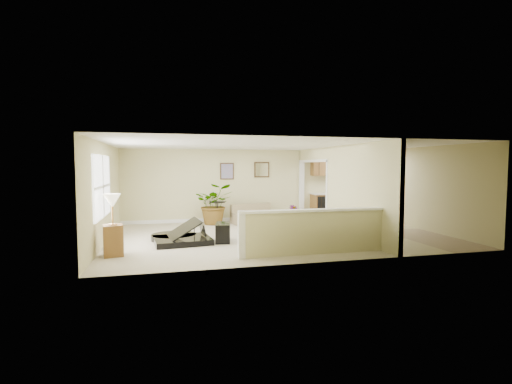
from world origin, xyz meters
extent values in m
plane|color=beige|center=(0.00, 0.00, 0.00)|extent=(9.00, 9.00, 0.00)
cube|color=beige|center=(0.00, 3.00, 1.25)|extent=(9.00, 0.04, 2.50)
cube|color=beige|center=(0.00, -3.00, 1.25)|extent=(9.00, 0.04, 2.50)
cube|color=beige|center=(-4.50, 0.00, 1.25)|extent=(0.04, 6.00, 2.50)
cube|color=beige|center=(4.50, 0.00, 1.25)|extent=(0.04, 6.00, 2.50)
cube|color=white|center=(0.00, 0.00, 2.50)|extent=(9.00, 6.00, 0.04)
cube|color=tan|center=(3.15, 0.00, 0.00)|extent=(2.70, 6.00, 0.01)
cube|color=beige|center=(1.80, -1.20, 1.25)|extent=(0.12, 3.60, 2.50)
cube|color=beige|center=(1.80, 1.77, 2.30)|extent=(0.12, 2.35, 0.40)
cube|color=beige|center=(0.15, -2.30, 0.47)|extent=(3.30, 0.12, 0.95)
cube|color=white|center=(0.15, -2.30, 0.96)|extent=(3.40, 0.22, 0.05)
cube|color=white|center=(-1.50, -2.30, 0.50)|extent=(0.14, 0.14, 1.00)
cube|color=white|center=(-4.49, -0.50, 1.45)|extent=(0.05, 2.15, 1.45)
cube|color=#3E2B16|center=(-0.95, 2.98, 1.75)|extent=(0.48, 0.03, 0.58)
cube|color=#996185|center=(-0.95, 2.96, 1.75)|extent=(0.40, 0.01, 0.50)
cube|color=#3E2B16|center=(0.30, 2.98, 1.80)|extent=(0.55, 0.03, 0.55)
cube|color=silver|center=(0.30, 2.96, 1.80)|extent=(0.46, 0.01, 0.46)
cube|color=brown|center=(3.30, 2.70, 0.45)|extent=(2.30, 0.60, 0.90)
cube|color=beige|center=(3.30, 2.70, 0.92)|extent=(2.36, 0.65, 0.04)
cube|color=black|center=(2.50, 2.69, 0.43)|extent=(0.60, 0.60, 0.84)
cube|color=brown|center=(3.30, 2.82, 1.95)|extent=(2.30, 0.35, 0.75)
cube|color=black|center=(-2.64, -0.44, 0.72)|extent=(1.49, 1.33, 0.28)
cylinder|color=black|center=(-2.78, 0.07, 0.72)|extent=(1.17, 1.17, 0.28)
cube|color=white|center=(-1.83, -0.44, 0.69)|extent=(0.31, 0.96, 0.02)
cube|color=black|center=(-2.74, -0.35, 0.98)|extent=(1.19, 1.20, 0.64)
cube|color=black|center=(-1.62, -0.52, 0.24)|extent=(0.49, 0.77, 0.47)
cube|color=#9D8C64|center=(-0.12, 2.26, 0.21)|extent=(1.63, 1.16, 0.41)
cube|color=#9D8C64|center=(-0.12, 2.58, 0.63)|extent=(1.48, 0.54, 0.43)
cube|color=#9D8C64|center=(-0.77, 2.26, 0.49)|extent=(0.37, 0.85, 0.16)
cube|color=#9D8C64|center=(0.53, 2.26, 0.49)|extent=(0.37, 0.85, 0.16)
cylinder|color=black|center=(-1.39, 2.28, 0.02)|extent=(0.38, 0.38, 0.03)
cylinder|color=black|center=(-1.39, 2.28, 0.38)|extent=(0.04, 0.04, 0.74)
cylinder|color=black|center=(-1.39, 2.28, 0.75)|extent=(0.53, 0.53, 0.03)
cylinder|color=black|center=(-1.46, 2.38, 0.14)|extent=(0.39, 0.39, 0.27)
imported|color=#144316|center=(-1.46, 2.38, 0.68)|extent=(1.34, 1.20, 1.36)
cylinder|color=black|center=(1.18, 2.07, 0.11)|extent=(0.31, 0.31, 0.22)
imported|color=#144316|center=(1.18, 2.07, 0.30)|extent=(0.39, 0.39, 0.60)
cube|color=brown|center=(-4.14, -1.46, 0.34)|extent=(0.46, 0.46, 0.67)
cylinder|color=#B27A3B|center=(-4.14, -1.46, 0.69)|extent=(0.18, 0.18, 0.02)
cylinder|color=#B27A3B|center=(-4.14, -1.46, 0.91)|extent=(0.03, 0.03, 0.45)
cone|color=#F7EDCA|center=(-4.14, -1.46, 1.19)|extent=(0.36, 0.36, 0.29)
camera|label=1|loc=(-3.01, -9.80, 1.93)|focal=26.00mm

